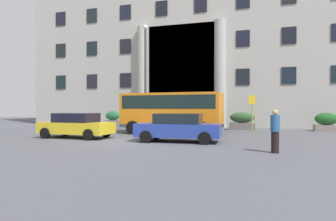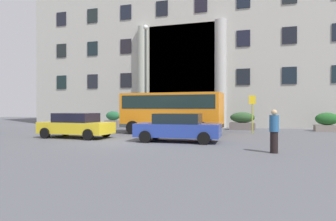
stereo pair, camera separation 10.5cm
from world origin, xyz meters
TOP-DOWN VIEW (x-y plane):
  - ground_plane at (0.00, 0.00)m, footprint 80.00×64.00m
  - office_building_facade at (-0.00, 17.47)m, footprint 33.10×9.78m
  - orange_minibus at (1.29, 5.50)m, footprint 6.80×2.87m
  - bus_stop_sign at (6.54, 7.36)m, footprint 0.44×0.08m
  - hedge_planter_west at (11.89, 10.79)m, footprint 1.73×0.97m
  - hedge_planter_entrance_right at (5.72, 10.64)m, footprint 2.02×0.97m
  - hedge_planter_east at (1.94, 10.23)m, footprint 2.02×0.94m
  - hedge_planter_far_east at (-5.70, 10.27)m, footprint 1.43×0.74m
  - hedge_planter_far_west at (-1.58, 10.86)m, footprint 1.58×0.75m
  - parked_sedan_second at (2.90, 1.04)m, footprint 4.44×2.13m
  - parked_hatchback_near at (-3.38, 1.22)m, footprint 4.36×2.15m
  - scooter_by_planter at (-5.16, 3.05)m, footprint 1.98×0.55m
  - motorcycle_far_end at (3.36, 3.07)m, footprint 1.94×0.72m
  - pedestrian_woman_with_bag at (7.51, -1.54)m, footprint 0.36×0.36m
  - lamppost_plaza_centre at (-1.95, 8.82)m, footprint 0.40×0.40m

SIDE VIEW (x-z plane):
  - ground_plane at x=0.00m, z-range -0.12..0.00m
  - scooter_by_planter at x=-5.16m, z-range 0.01..0.90m
  - motorcycle_far_end at x=3.36m, z-range 0.01..0.90m
  - hedge_planter_far_west at x=-1.58m, z-range -0.02..1.23m
  - hedge_planter_entrance_right at x=5.72m, z-range -0.03..1.39m
  - hedge_planter_west at x=11.89m, z-range -0.02..1.39m
  - hedge_planter_east at x=1.94m, z-range -0.02..1.42m
  - hedge_planter_far_east at x=-5.70m, z-range -0.03..1.44m
  - parked_hatchback_near at x=-3.38m, z-range 0.01..1.48m
  - parked_sedan_second at x=2.90m, z-range 0.02..1.49m
  - pedestrian_woman_with_bag at x=7.51m, z-range 0.01..1.72m
  - bus_stop_sign at x=6.54m, z-range 0.31..2.95m
  - orange_minibus at x=1.29m, z-range 0.27..3.04m
  - lamppost_plaza_centre at x=-1.95m, z-range 0.64..9.25m
  - office_building_facade at x=0.00m, z-range -0.02..20.52m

